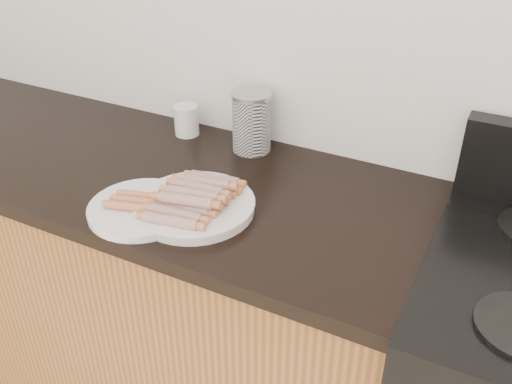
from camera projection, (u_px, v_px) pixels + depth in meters
The scene contains 9 objects.
wall_back at pixel (324, 10), 1.44m from camera, with size 4.00×0.04×2.60m, color silver.
cabinet_base at pixel (82, 266), 1.94m from camera, with size 2.20×0.59×0.86m, color #AE5E2D.
counter_slab at pixel (58, 149), 1.70m from camera, with size 2.20×0.62×0.04m, color black.
main_plate at pixel (195, 207), 1.38m from camera, with size 0.29×0.29×0.02m, color white.
side_plate at pixel (142, 209), 1.38m from camera, with size 0.26×0.26×0.02m, color silver.
hotdog_pile at pixel (194, 196), 1.36m from camera, with size 0.13×0.25×0.05m.
plain_sausages at pixel (141, 202), 1.37m from camera, with size 0.14×0.11×0.02m.
canister at pixel (252, 122), 1.61m from camera, with size 0.11×0.11×0.17m.
mug at pixel (186, 120), 1.72m from camera, with size 0.07×0.07×0.09m, color silver.
Camera 1 is at (0.52, 0.62, 1.67)m, focal length 40.00 mm.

